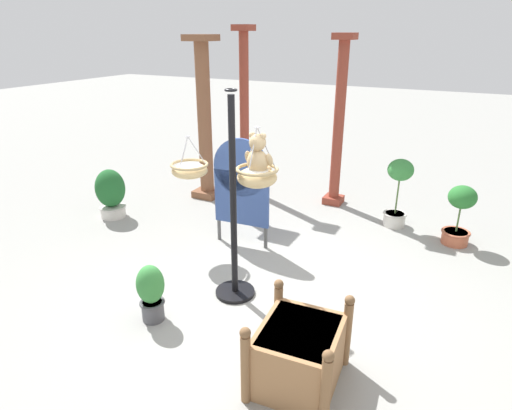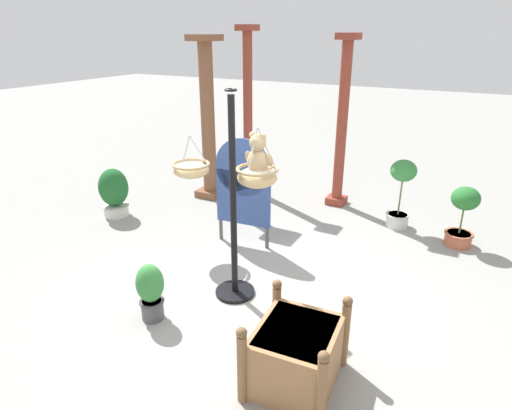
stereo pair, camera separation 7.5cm
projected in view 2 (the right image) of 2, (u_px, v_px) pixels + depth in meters
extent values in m
plane|color=gray|center=(255.00, 295.00, 4.86)|extent=(40.00, 40.00, 0.00)
cylinder|color=black|center=(233.00, 203.00, 4.49)|extent=(0.07, 0.07, 2.20)
cylinder|color=black|center=(235.00, 292.00, 4.89)|extent=(0.44, 0.44, 0.04)
torus|color=black|center=(231.00, 90.00, 4.06)|extent=(0.12, 0.12, 0.02)
ellipsoid|color=tan|center=(257.00, 178.00, 4.54)|extent=(0.42, 0.42, 0.20)
torus|color=tan|center=(257.00, 169.00, 4.51)|extent=(0.45, 0.45, 0.04)
ellipsoid|color=silver|center=(257.00, 176.00, 4.54)|extent=(0.37, 0.37, 0.16)
cylinder|color=#B7B7BC|center=(267.00, 149.00, 4.43)|extent=(0.18, 0.11, 0.45)
cylinder|color=#B7B7BC|center=(252.00, 147.00, 4.50)|extent=(0.18, 0.11, 0.45)
cylinder|color=#B7B7BC|center=(253.00, 151.00, 4.35)|extent=(0.01, 0.21, 0.45)
torus|color=#B7B7BC|center=(257.00, 127.00, 4.34)|extent=(0.06, 0.06, 0.01)
ellipsoid|color=tan|center=(258.00, 162.00, 4.49)|extent=(0.23, 0.20, 0.27)
sphere|color=tan|center=(258.00, 142.00, 4.41)|extent=(0.20, 0.20, 0.18)
ellipsoid|color=#D9B683|center=(261.00, 142.00, 4.47)|extent=(0.09, 0.07, 0.06)
sphere|color=black|center=(262.00, 142.00, 4.49)|extent=(0.02, 0.02, 0.02)
sphere|color=tan|center=(252.00, 135.00, 4.41)|extent=(0.07, 0.07, 0.07)
sphere|color=tan|center=(263.00, 136.00, 4.36)|extent=(0.07, 0.07, 0.07)
ellipsoid|color=tan|center=(249.00, 157.00, 4.55)|extent=(0.07, 0.13, 0.17)
ellipsoid|color=tan|center=(269.00, 160.00, 4.45)|extent=(0.07, 0.13, 0.17)
ellipsoid|color=tan|center=(257.00, 168.00, 4.63)|extent=(0.08, 0.16, 0.08)
ellipsoid|color=tan|center=(267.00, 170.00, 4.58)|extent=(0.08, 0.16, 0.08)
ellipsoid|color=tan|center=(191.00, 170.00, 5.53)|extent=(0.46, 0.46, 0.18)
torus|color=tan|center=(191.00, 164.00, 5.50)|extent=(0.49, 0.49, 0.04)
ellipsoid|color=silver|center=(191.00, 169.00, 5.52)|extent=(0.40, 0.40, 0.15)
cylinder|color=#B7B7BC|center=(199.00, 150.00, 5.43)|extent=(0.20, 0.12, 0.37)
cylinder|color=#B7B7BC|center=(187.00, 149.00, 5.51)|extent=(0.20, 0.12, 0.37)
cylinder|color=#B7B7BC|center=(185.00, 152.00, 5.34)|extent=(0.01, 0.22, 0.37)
torus|color=#B7B7BC|center=(189.00, 136.00, 5.36)|extent=(0.06, 0.06, 0.01)
cylinder|color=brown|center=(208.00, 123.00, 7.31)|extent=(0.23, 0.23, 2.61)
cube|color=brown|center=(211.00, 192.00, 7.78)|extent=(0.42, 0.42, 0.12)
cube|color=brown|center=(204.00, 38.00, 6.81)|extent=(0.45, 0.45, 0.10)
cylinder|color=brown|center=(248.00, 115.00, 7.62)|extent=(0.16, 0.16, 2.76)
cube|color=brown|center=(248.00, 186.00, 8.11)|extent=(0.29, 0.29, 0.12)
cube|color=brown|center=(247.00, 28.00, 7.08)|extent=(0.31, 0.31, 0.10)
cylinder|color=brown|center=(342.00, 127.00, 6.96)|extent=(0.17, 0.17, 2.64)
cube|color=brown|center=(336.00, 200.00, 7.43)|extent=(0.31, 0.31, 0.12)
cube|color=brown|center=(349.00, 36.00, 6.45)|extent=(0.33, 0.33, 0.10)
cube|color=#9E7047|center=(296.00, 356.00, 3.57)|extent=(0.68, 0.77, 0.53)
cube|color=#382819|center=(297.00, 333.00, 3.49)|extent=(0.60, 0.68, 0.06)
cylinder|color=brown|center=(276.00, 317.00, 3.98)|extent=(0.08, 0.08, 0.63)
cylinder|color=brown|center=(345.00, 335.00, 3.74)|extent=(0.08, 0.08, 0.63)
cylinder|color=brown|center=(242.00, 369.00, 3.37)|extent=(0.08, 0.08, 0.63)
cylinder|color=brown|center=(321.00, 395.00, 3.13)|extent=(0.08, 0.08, 0.63)
sphere|color=brown|center=(277.00, 284.00, 3.85)|extent=(0.09, 0.09, 0.09)
sphere|color=brown|center=(348.00, 301.00, 3.61)|extent=(0.09, 0.09, 0.09)
sphere|color=brown|center=(241.00, 333.00, 3.24)|extent=(0.09, 0.09, 0.09)
sphere|color=brown|center=(324.00, 357.00, 3.00)|extent=(0.09, 0.09, 0.09)
cylinder|color=#BC6042|center=(458.00, 239.00, 5.97)|extent=(0.35, 0.35, 0.18)
torus|color=#A9573B|center=(459.00, 234.00, 5.94)|extent=(0.39, 0.39, 0.03)
cylinder|color=#382819|center=(459.00, 234.00, 5.94)|extent=(0.31, 0.31, 0.03)
cylinder|color=#4C6B38|center=(461.00, 221.00, 5.87)|extent=(0.02, 0.02, 0.36)
ellipsoid|color=#28702D|center=(466.00, 198.00, 5.75)|extent=(0.37, 0.37, 0.31)
cylinder|color=beige|center=(397.00, 220.00, 6.53)|extent=(0.32, 0.32, 0.20)
torus|color=#BCB7AE|center=(398.00, 215.00, 6.50)|extent=(0.35, 0.35, 0.03)
cylinder|color=#382819|center=(398.00, 215.00, 6.50)|extent=(0.28, 0.28, 0.03)
cylinder|color=#4C6B38|center=(400.00, 198.00, 6.40)|extent=(0.02, 0.02, 0.53)
ellipsoid|color=#38843D|center=(404.00, 171.00, 6.24)|extent=(0.37, 0.37, 0.32)
cylinder|color=#4C4C51|center=(153.00, 309.00, 4.44)|extent=(0.22, 0.22, 0.21)
torus|color=#444449|center=(152.00, 301.00, 4.40)|extent=(0.26, 0.26, 0.03)
cylinder|color=#382819|center=(152.00, 302.00, 4.40)|extent=(0.20, 0.20, 0.03)
ellipsoid|color=#38843D|center=(150.00, 283.00, 4.32)|extent=(0.28, 0.28, 0.41)
cylinder|color=beige|center=(116.00, 210.00, 6.93)|extent=(0.38, 0.38, 0.18)
torus|color=#BCB7AE|center=(116.00, 206.00, 6.90)|extent=(0.42, 0.42, 0.03)
cylinder|color=#382819|center=(116.00, 206.00, 6.90)|extent=(0.34, 0.34, 0.03)
ellipsoid|color=#1E5B28|center=(113.00, 187.00, 6.78)|extent=(0.46, 0.46, 0.60)
cube|color=#334C8C|center=(243.00, 198.00, 5.80)|extent=(0.79, 0.10, 0.75)
cylinder|color=#334C8C|center=(243.00, 168.00, 5.64)|extent=(0.79, 0.10, 0.78)
cylinder|color=#4C4C4C|center=(221.00, 229.00, 6.13)|extent=(0.05, 0.05, 0.30)
cylinder|color=#4C4C4C|center=(267.00, 238.00, 5.87)|extent=(0.05, 0.05, 0.30)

